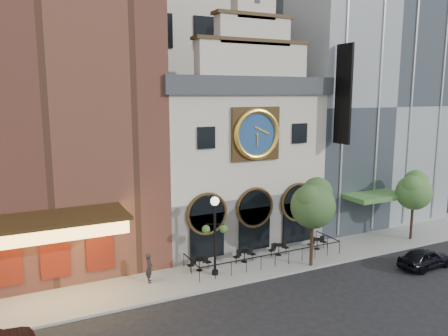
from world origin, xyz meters
name	(u,v)px	position (x,y,z in m)	size (l,w,h in m)	color
ground	(285,276)	(0.00, 0.00, 0.00)	(120.00, 120.00, 0.00)	black
sidewalk	(265,261)	(0.00, 2.50, 0.07)	(44.00, 5.00, 0.15)	gray
clock_building	(229,154)	(0.00, 7.82, 6.69)	(12.60, 8.78, 18.65)	#605E5B
theater_building	(36,72)	(-13.00, 9.96, 12.60)	(14.00, 15.60, 25.00)	brown
retail_building	(345,105)	(12.99, 9.99, 10.14)	(14.00, 14.40, 20.00)	gray
office_tower	(172,0)	(0.00, 20.00, 20.00)	(20.00, 16.00, 40.00)	beige
cafe_railing	(265,254)	(0.00, 2.50, 0.60)	(10.60, 2.60, 0.90)	black
bistro_0	(199,264)	(-4.63, 2.80, 0.61)	(1.58, 0.68, 0.90)	black
bistro_1	(244,255)	(-1.39, 2.80, 0.61)	(1.58, 0.68, 0.90)	black
bistro_2	(279,249)	(1.35, 2.84, 0.61)	(1.58, 0.68, 0.90)	black
bistro_3	(317,243)	(4.49, 2.64, 0.61)	(1.58, 0.68, 0.90)	black
car_right	(425,258)	(8.88, -2.90, 0.66)	(1.57, 3.90, 1.33)	black
pedestrian	(149,268)	(-7.96, 2.54, 1.04)	(0.65, 0.42, 1.77)	black
lamppost	(215,227)	(-4.00, 1.81, 3.21)	(1.48, 0.96, 4.95)	black
tree_left	(313,202)	(2.30, 0.44, 4.36)	(2.98, 2.87, 5.75)	#382619
tree_right	(414,189)	(12.44, 1.33, 4.04)	(2.76, 2.65, 5.31)	#382619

